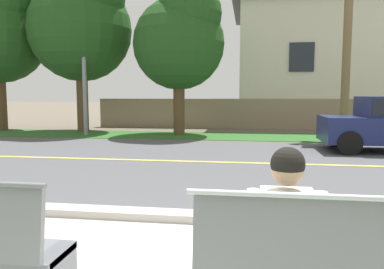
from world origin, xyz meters
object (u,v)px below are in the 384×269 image
Objects in this scene: seated_person_white at (284,228)px; streetlamp at (85,37)px; shade_tree_left at (82,22)px; shade_tree_centre at (181,37)px.

seated_person_white is 13.62m from streetlamp.
streetlamp is 1.53m from shade_tree_left.
streetlamp is 1.13× the size of shade_tree_centre.
shade_tree_left is (-0.63, 1.15, 0.79)m from streetlamp.
seated_person_white is at bearing -76.67° from shade_tree_centre.
streetlamp is (-6.54, 11.52, 3.15)m from seated_person_white.
shade_tree_left is at bearing 118.79° from streetlamp.
shade_tree_centre is (3.70, 0.46, -0.02)m from streetlamp.
seated_person_white is at bearing -60.48° from shade_tree_left.
shade_tree_centre is at bearing 7.16° from streetlamp.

